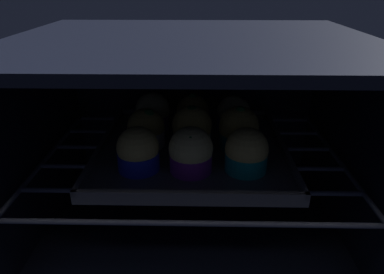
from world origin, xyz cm
name	(u,v)px	position (x,y,z in cm)	size (l,w,h in cm)	color
oven_cavity	(192,131)	(0.00, 26.25, 17.00)	(59.00, 47.00, 37.00)	black
oven_rack	(192,157)	(0.00, 22.00, 13.60)	(54.80, 42.00, 0.80)	#444756
baking_tray	(192,148)	(0.00, 23.56, 14.68)	(34.44, 34.44, 2.20)	#4C4C51
muffin_row0_col0	(138,151)	(-8.62, 14.93, 18.45)	(6.92, 6.92, 7.40)	#1928B7
muffin_row0_col1	(190,152)	(-0.08, 14.52, 18.59)	(7.20, 7.20, 7.64)	#7A238C
muffin_row0_col2	(246,153)	(9.00, 14.94, 18.38)	(7.07, 7.07, 7.39)	#0C8C84
muffin_row1_col0	(146,130)	(-8.57, 23.94, 18.31)	(7.02, 7.02, 7.45)	silver
muffin_row1_col1	(190,128)	(-0.34, 23.39, 18.88)	(7.38, 7.38, 8.25)	silver
muffin_row1_col2	(239,130)	(8.57, 23.34, 18.76)	(7.40, 7.40, 8.26)	#0C8C84
muffin_row2_col0	(153,113)	(-8.36, 32.06, 18.54)	(7.08, 7.08, 7.63)	#7A238C
muffin_row2_col1	(191,114)	(-0.36, 31.94, 18.40)	(6.92, 6.92, 7.70)	#1928B7
muffin_row2_col2	(233,115)	(8.38, 31.94, 18.25)	(6.92, 6.92, 7.16)	#1928B7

